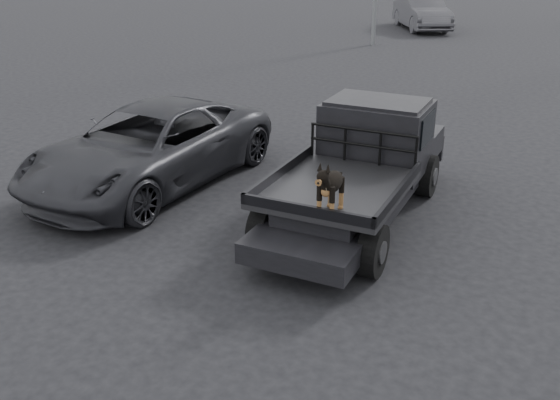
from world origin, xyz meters
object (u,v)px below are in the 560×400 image
at_px(flatbed_ute, 356,193).
at_px(distant_car_a, 422,12).
at_px(dog, 331,187).
at_px(parked_suv, 150,147).

xyz_separation_m(flatbed_ute, distant_car_a, (-4.46, 22.82, 0.36)).
height_order(dog, parked_suv, dog).
height_order(flatbed_ute, parked_suv, parked_suv).
bearing_deg(dog, distant_car_a, 100.81).
bearing_deg(parked_suv, dog, -17.25).
xyz_separation_m(flatbed_ute, parked_suv, (-3.99, -0.17, 0.28)).
bearing_deg(dog, flatbed_ute, 97.66).
bearing_deg(flatbed_ute, distant_car_a, 101.07).
bearing_deg(distant_car_a, dog, -109.03).
bearing_deg(flatbed_ute, parked_suv, -177.52).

